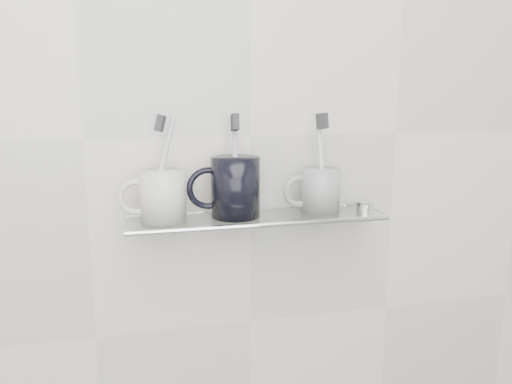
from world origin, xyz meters
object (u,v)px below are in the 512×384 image
object	(u,v)px
mug_center	(235,187)
mug_right	(320,190)
shelf_glass	(257,218)
mug_left	(163,196)

from	to	relation	value
mug_center	mug_right	size ratio (longest dim) A/B	1.32
mug_center	mug_right	distance (m)	0.17
mug_center	mug_right	world-z (taller)	mug_center
shelf_glass	mug_center	xyz separation A→B (m)	(-0.04, 0.00, 0.06)
shelf_glass	mug_right	world-z (taller)	mug_right
mug_left	mug_right	distance (m)	0.31
mug_left	mug_center	size ratio (longest dim) A/B	0.82
shelf_glass	mug_right	xyz separation A→B (m)	(0.13, 0.00, 0.05)
mug_center	mug_right	bearing A→B (deg)	-17.49
shelf_glass	mug_center	distance (m)	0.08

